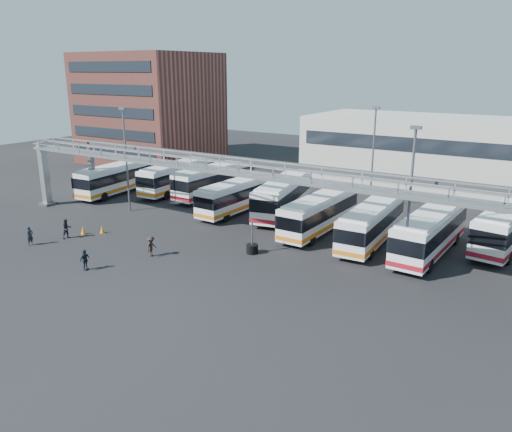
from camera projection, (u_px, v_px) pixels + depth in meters
The scene contains 23 objects.
ground at pixel (206, 269), 35.55m from camera, with size 140.00×140.00×0.00m, color black.
gantry at pixel (251, 179), 38.73m from camera, with size 51.40×5.15×7.10m.
apartment_building at pixel (150, 108), 75.07m from camera, with size 18.00×15.00×16.00m, color brown.
warehouse at pixel (484, 155), 58.92m from camera, with size 42.00×14.00×8.00m, color #9E9E99.
light_pole_left at pixel (126, 154), 48.65m from camera, with size 0.70×0.35×10.21m.
light_pole_mid at pixel (410, 193), 33.38m from camera, with size 0.70×0.35×10.21m.
light_pole_back at pixel (373, 153), 49.63m from camera, with size 0.70×0.35×10.21m.
bus_0 at pixel (117, 177), 56.76m from camera, with size 3.61×11.30×3.37m.
bus_1 at pixel (177, 176), 57.49m from camera, with size 3.34×11.29×3.39m.
bus_2 at pixel (215, 179), 55.50m from camera, with size 3.19×11.51×3.46m.
bus_3 at pixel (237, 195), 49.32m from camera, with size 2.75×10.56×3.19m.
bus_4 at pixel (284, 195), 48.48m from camera, with size 4.97×11.86×3.51m.
bus_5 at pixel (319, 212), 43.18m from camera, with size 2.70×10.69×3.23m.
bus_6 at pixel (371, 223), 40.30m from camera, with size 2.96×10.76×3.24m.
bus_7 at pixel (430, 231), 37.90m from camera, with size 3.09×11.33×3.41m.
bus_8 at pixel (508, 225), 39.33m from camera, with size 4.09×11.53×3.43m.
pedestrian_a at pixel (30, 236), 40.24m from camera, with size 0.58×0.38×1.60m, color black.
pedestrian_b at pixel (67, 229), 41.85m from camera, with size 0.83×0.65×1.71m, color #271F2B.
pedestrian_c at pixel (151, 246), 37.84m from camera, with size 1.03×0.59×1.59m, color black.
pedestrian_d at pixel (85, 260), 35.25m from camera, with size 0.89×0.37×1.52m, color black.
cone_left at pixel (102, 229), 43.35m from camera, with size 0.41×0.41×0.65m, color orange.
cone_right at pixel (83, 230), 43.04m from camera, with size 0.43×0.43×0.69m, color orange.
tire_stack at pixel (252, 248), 38.56m from camera, with size 0.92×0.92×2.62m.
Camera 1 is at (20.76, -25.90, 13.76)m, focal length 35.00 mm.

